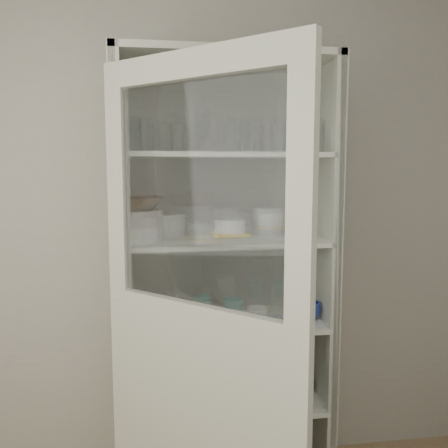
# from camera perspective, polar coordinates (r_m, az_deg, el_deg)

# --- Properties ---
(wall_back) EXTENTS (3.60, 0.02, 2.60)m
(wall_back) POSITION_cam_1_polar(r_m,az_deg,el_deg) (2.45, -5.40, -0.09)
(wall_back) COLOR #ADA8A2
(wall_back) RESTS_ON ground
(pantry_cabinet) EXTENTS (1.00, 0.45, 2.10)m
(pantry_cabinet) POSITION_cam_1_polar(r_m,az_deg,el_deg) (2.39, -0.22, -9.09)
(pantry_cabinet) COLOR beige
(pantry_cabinet) RESTS_ON floor
(cupboard_door) EXTENTS (0.68, 0.65, 2.00)m
(cupboard_door) POSITION_cam_1_polar(r_m,az_deg,el_deg) (1.83, -3.07, -16.46)
(cupboard_door) COLOR beige
(cupboard_door) RESTS_ON floor
(tumbler_0) EXTENTS (0.08, 0.08, 0.15)m
(tumbler_0) POSITION_cam_1_polar(r_m,az_deg,el_deg) (2.10, -10.86, 10.52)
(tumbler_0) COLOR silver
(tumbler_0) RESTS_ON shelf_glass
(tumbler_1) EXTENTS (0.09, 0.09, 0.14)m
(tumbler_1) POSITION_cam_1_polar(r_m,az_deg,el_deg) (2.06, -9.19, 10.47)
(tumbler_1) COLOR silver
(tumbler_1) RESTS_ON shelf_glass
(tumbler_2) EXTENTS (0.08, 0.08, 0.14)m
(tumbler_2) POSITION_cam_1_polar(r_m,az_deg,el_deg) (2.08, 1.03, 10.53)
(tumbler_2) COLOR silver
(tumbler_2) RESTS_ON shelf_glass
(tumbler_3) EXTENTS (0.09, 0.09, 0.14)m
(tumbler_3) POSITION_cam_1_polar(r_m,az_deg,el_deg) (2.14, 3.89, 10.45)
(tumbler_3) COLOR silver
(tumbler_3) RESTS_ON shelf_glass
(tumbler_4) EXTENTS (0.09, 0.09, 0.14)m
(tumbler_4) POSITION_cam_1_polar(r_m,az_deg,el_deg) (2.12, 6.58, 10.44)
(tumbler_4) COLOR silver
(tumbler_4) RESTS_ON shelf_glass
(tumbler_5) EXTENTS (0.07, 0.07, 0.13)m
(tumbler_5) POSITION_cam_1_polar(r_m,az_deg,el_deg) (2.13, 3.30, 10.30)
(tumbler_5) COLOR silver
(tumbler_5) RESTS_ON shelf_glass
(tumbler_6) EXTENTS (0.09, 0.09, 0.15)m
(tumbler_6) POSITION_cam_1_polar(r_m,az_deg,el_deg) (2.23, 11.11, 10.29)
(tumbler_6) COLOR silver
(tumbler_6) RESTS_ON shelf_glass
(tumbler_7) EXTENTS (0.08, 0.08, 0.14)m
(tumbler_7) POSITION_cam_1_polar(r_m,az_deg,el_deg) (2.20, -10.74, 10.25)
(tumbler_7) COLOR silver
(tumbler_7) RESTS_ON shelf_glass
(tumbler_8) EXTENTS (0.10, 0.10, 0.15)m
(tumbler_8) POSITION_cam_1_polar(r_m,az_deg,el_deg) (2.22, -8.81, 10.39)
(tumbler_8) COLOR silver
(tumbler_8) RESTS_ON shelf_glass
(tumbler_9) EXTENTS (0.08, 0.08, 0.14)m
(tumbler_9) POSITION_cam_1_polar(r_m,az_deg,el_deg) (2.21, -7.08, 10.27)
(tumbler_9) COLOR silver
(tumbler_9) RESTS_ON shelf_glass
(goblet_0) EXTENTS (0.08, 0.08, 0.18)m
(goblet_0) POSITION_cam_1_polar(r_m,az_deg,el_deg) (2.33, -9.71, 10.64)
(goblet_0) COLOR silver
(goblet_0) RESTS_ON shelf_glass
(goblet_1) EXTENTS (0.08, 0.08, 0.19)m
(goblet_1) POSITION_cam_1_polar(r_m,az_deg,el_deg) (2.30, -2.66, 10.81)
(goblet_1) COLOR silver
(goblet_1) RESTS_ON shelf_glass
(goblet_2) EXTENTS (0.08, 0.08, 0.19)m
(goblet_2) POSITION_cam_1_polar(r_m,az_deg,el_deg) (2.37, 1.93, 10.68)
(goblet_2) COLOR silver
(goblet_2) RESTS_ON shelf_glass
(goblet_3) EXTENTS (0.08, 0.08, 0.17)m
(goblet_3) POSITION_cam_1_polar(r_m,az_deg,el_deg) (2.44, 9.36, 10.34)
(goblet_3) COLOR silver
(goblet_3) RESTS_ON shelf_glass
(plate_stack_front) EXTENTS (0.24, 0.24, 0.07)m
(plate_stack_front) POSITION_cam_1_polar(r_m,az_deg,el_deg) (2.20, -10.35, -1.08)
(plate_stack_front) COLOR white
(plate_stack_front) RESTS_ON shelf_plates
(plate_stack_back) EXTENTS (0.23, 0.23, 0.11)m
(plate_stack_back) POSITION_cam_1_polar(r_m,az_deg,el_deg) (2.32, -7.47, -0.09)
(plate_stack_back) COLOR white
(plate_stack_back) RESTS_ON shelf_plates
(cream_bowl) EXTENTS (0.31, 0.31, 0.07)m
(cream_bowl) POSITION_cam_1_polar(r_m,az_deg,el_deg) (2.19, -10.39, 0.76)
(cream_bowl) COLOR beige
(cream_bowl) RESTS_ON plate_stack_front
(terracotta_bowl) EXTENTS (0.25, 0.25, 0.06)m
(terracotta_bowl) POSITION_cam_1_polar(r_m,az_deg,el_deg) (2.19, -10.43, 2.48)
(terracotta_bowl) COLOR #4B2C17
(terracotta_bowl) RESTS_ON cream_bowl
(glass_platter) EXTENTS (0.42, 0.42, 0.02)m
(glass_platter) POSITION_cam_1_polar(r_m,az_deg,el_deg) (2.22, 0.67, -1.56)
(glass_platter) COLOR silver
(glass_platter) RESTS_ON shelf_plates
(yellow_trivet) EXTENTS (0.17, 0.17, 0.01)m
(yellow_trivet) POSITION_cam_1_polar(r_m,az_deg,el_deg) (2.22, 0.67, -1.17)
(yellow_trivet) COLOR yellow
(yellow_trivet) RESTS_ON glass_platter
(white_ramekin) EXTENTS (0.16, 0.16, 0.06)m
(white_ramekin) POSITION_cam_1_polar(r_m,az_deg,el_deg) (2.22, 0.67, -0.20)
(white_ramekin) COLOR white
(white_ramekin) RESTS_ON yellow_trivet
(grey_bowl_stack) EXTENTS (0.15, 0.15, 0.14)m
(grey_bowl_stack) POSITION_cam_1_polar(r_m,az_deg,el_deg) (2.32, 5.25, 0.27)
(grey_bowl_stack) COLOR silver
(grey_bowl_stack) RESTS_ON shelf_plates
(mug_blue) EXTENTS (0.13, 0.13, 0.09)m
(mug_blue) POSITION_cam_1_polar(r_m,az_deg,el_deg) (2.38, 10.19, -10.17)
(mug_blue) COLOR #1E3AA3
(mug_blue) RESTS_ON shelf_mugs
(mug_teal) EXTENTS (0.11, 0.11, 0.09)m
(mug_teal) POSITION_cam_1_polar(r_m,az_deg,el_deg) (2.36, 1.17, -10.11)
(mug_teal) COLOR teal
(mug_teal) RESTS_ON shelf_mugs
(mug_white) EXTENTS (0.13, 0.13, 0.09)m
(mug_white) POSITION_cam_1_polar(r_m,az_deg,el_deg) (2.24, 4.07, -11.09)
(mug_white) COLOR white
(mug_white) RESTS_ON shelf_mugs
(teal_jar) EXTENTS (0.09, 0.09, 0.10)m
(teal_jar) POSITION_cam_1_polar(r_m,az_deg,el_deg) (2.36, -2.57, -9.98)
(teal_jar) COLOR teal
(teal_jar) RESTS_ON shelf_mugs
(measuring_cups) EXTENTS (0.10, 0.10, 0.04)m
(measuring_cups) POSITION_cam_1_polar(r_m,az_deg,el_deg) (2.22, -8.64, -12.00)
(measuring_cups) COLOR #B8B6C1
(measuring_cups) RESTS_ON shelf_mugs
(white_canister) EXTENTS (0.14, 0.14, 0.12)m
(white_canister) POSITION_cam_1_polar(r_m,az_deg,el_deg) (2.35, -6.76, -9.87)
(white_canister) COLOR white
(white_canister) RESTS_ON shelf_mugs
(cream_dish) EXTENTS (0.29, 0.29, 0.07)m
(cream_dish) POSITION_cam_1_polar(r_m,az_deg,el_deg) (2.46, -4.46, -19.68)
(cream_dish) COLOR beige
(cream_dish) RESTS_ON shelf_bot
(tin_box) EXTENTS (0.25, 0.22, 0.06)m
(tin_box) POSITION_cam_1_polar(r_m,az_deg,el_deg) (2.56, 7.64, -18.75)
(tin_box) COLOR #ABAAAF
(tin_box) RESTS_ON shelf_bot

